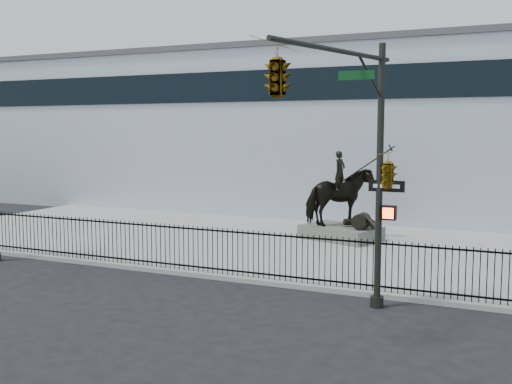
% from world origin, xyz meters
% --- Properties ---
extents(ground, '(120.00, 120.00, 0.00)m').
position_xyz_m(ground, '(0.00, 0.00, 0.00)').
color(ground, black).
rests_on(ground, ground).
extents(plaza, '(30.00, 12.00, 0.15)m').
position_xyz_m(plaza, '(0.00, 7.00, 0.07)').
color(plaza, '#999A97').
rests_on(plaza, ground).
extents(building, '(44.00, 14.00, 9.00)m').
position_xyz_m(building, '(0.00, 20.00, 4.50)').
color(building, silver).
rests_on(building, ground).
extents(picket_fence, '(22.10, 0.10, 1.50)m').
position_xyz_m(picket_fence, '(0.00, 1.25, 0.90)').
color(picket_fence, black).
rests_on(picket_fence, plaza).
extents(statue_plinth, '(3.56, 2.95, 0.57)m').
position_xyz_m(statue_plinth, '(3.54, 8.73, 0.44)').
color(statue_plinth, '#595751').
rests_on(statue_plinth, plaza).
extents(equestrian_statue, '(3.73, 2.94, 3.31)m').
position_xyz_m(equestrian_statue, '(3.60, 8.71, 1.92)').
color(equestrian_statue, black).
rests_on(equestrian_statue, statue_plinth).
extents(traffic_signal_right, '(2.17, 6.86, 7.00)m').
position_xyz_m(traffic_signal_right, '(6.47, -2.00, 4.85)').
color(traffic_signal_right, black).
rests_on(traffic_signal_right, ground).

